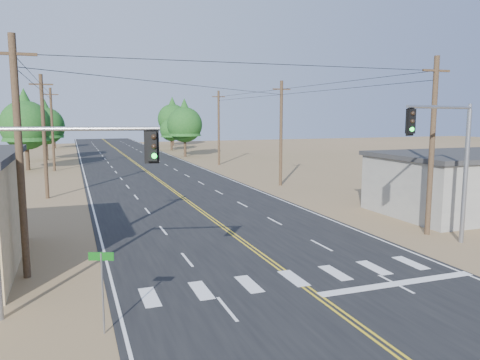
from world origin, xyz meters
name	(u,v)px	position (x,y,z in m)	size (l,w,h in m)	color
road	(179,195)	(0.00, 30.00, 0.01)	(15.00, 200.00, 0.02)	black
utility_pole_left_near	(20,157)	(-10.50, 12.00, 5.12)	(1.80, 0.30, 10.00)	#4C3826
utility_pole_left_mid	(44,136)	(-10.50, 32.00, 5.12)	(1.80, 0.30, 10.00)	#4C3826
utility_pole_left_far	(52,129)	(-10.50, 52.00, 5.12)	(1.80, 0.30, 10.00)	#4C3826
utility_pole_right_near	(432,145)	(10.50, 12.00, 5.12)	(1.80, 0.30, 10.00)	#4C3826
utility_pole_right_mid	(281,132)	(10.50, 32.00, 5.12)	(1.80, 0.30, 10.00)	#4C3826
utility_pole_right_far	(219,127)	(10.50, 52.00, 5.12)	(1.80, 0.30, 10.00)	#4C3826
signal_mast_left	(42,188)	(-9.45, 7.44, 4.43)	(5.41, 1.52, 6.54)	gray
signal_mast_right	(451,152)	(9.47, 9.52, 4.95)	(5.45, 1.94, 7.37)	gray
street_sign	(102,279)	(-7.80, 5.57, 1.77)	(0.74, 0.30, 2.63)	gray
tree_left_near	(25,120)	(-13.60, 54.09, 6.15)	(6.03, 6.03, 10.05)	#3F2D1E
tree_left_mid	(45,122)	(-11.97, 67.36, 5.71)	(5.60, 5.60, 9.33)	#3F2D1E
tree_left_far	(54,128)	(-11.54, 93.80, 4.15)	(4.07, 4.07, 6.79)	#3F2D1E
tree_right_near	(185,121)	(9.00, 65.67, 5.78)	(5.67, 5.67, 9.44)	#3F2D1E
tree_right_mid	(171,128)	(9.72, 80.05, 4.35)	(4.27, 4.27, 7.12)	#3F2D1E
tree_right_far	(172,116)	(12.76, 93.17, 6.56)	(6.43, 6.43, 10.72)	#3F2D1E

